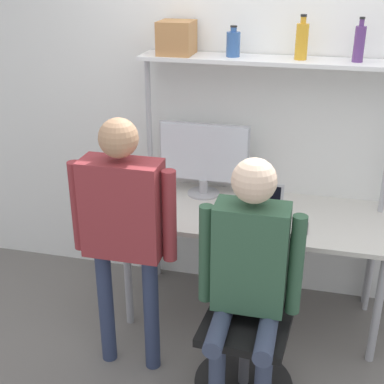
% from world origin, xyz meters
% --- Properties ---
extents(ground_plane, '(12.00, 12.00, 0.00)m').
position_xyz_m(ground_plane, '(0.00, 0.00, 0.00)').
color(ground_plane, slate).
extents(wall_back, '(8.00, 0.06, 2.70)m').
position_xyz_m(wall_back, '(0.00, 0.79, 1.35)').
color(wall_back, white).
rests_on(wall_back, ground_plane).
extents(desk, '(1.68, 0.74, 0.77)m').
position_xyz_m(desk, '(0.00, 0.39, 0.69)').
color(desk, beige).
rests_on(desk, ground_plane).
extents(shelf_unit, '(1.60, 0.28, 1.71)m').
position_xyz_m(shelf_unit, '(0.00, 0.61, 1.46)').
color(shelf_unit, white).
rests_on(shelf_unit, ground_plane).
extents(monitor, '(0.62, 0.22, 0.51)m').
position_xyz_m(monitor, '(-0.39, 0.60, 1.05)').
color(monitor, '#B7B7BC').
rests_on(monitor, desk).
extents(laptop, '(0.30, 0.24, 0.24)m').
position_xyz_m(laptop, '(0.02, 0.25, 0.84)').
color(laptop, '#BCBCC1').
rests_on(laptop, desk).
extents(cell_phone, '(0.07, 0.15, 0.01)m').
position_xyz_m(cell_phone, '(0.30, 0.24, 0.78)').
color(cell_phone, black).
rests_on(cell_phone, desk).
extents(office_chair, '(0.56, 0.56, 0.93)m').
position_xyz_m(office_chair, '(0.06, -0.31, 0.29)').
color(office_chair, black).
rests_on(office_chair, ground_plane).
extents(person_seated, '(0.55, 0.47, 1.40)m').
position_xyz_m(person_seated, '(0.06, -0.36, 0.83)').
color(person_seated, '#38425B').
rests_on(person_seated, ground_plane).
extents(person_standing, '(0.60, 0.21, 1.54)m').
position_xyz_m(person_standing, '(-0.64, -0.29, 0.98)').
color(person_standing, '#2D3856').
rests_on(person_standing, ground_plane).
extents(bottle_purple, '(0.06, 0.06, 0.25)m').
position_xyz_m(bottle_purple, '(0.52, 0.61, 1.82)').
color(bottle_purple, '#593372').
rests_on(bottle_purple, shelf_unit).
extents(bottle_blue, '(0.08, 0.08, 0.19)m').
position_xyz_m(bottle_blue, '(-0.22, 0.61, 1.79)').
color(bottle_blue, '#335999').
rests_on(bottle_blue, shelf_unit).
extents(bottle_amber, '(0.07, 0.07, 0.26)m').
position_xyz_m(bottle_amber, '(0.19, 0.61, 1.82)').
color(bottle_amber, gold).
rests_on(bottle_amber, shelf_unit).
extents(storage_box, '(0.21, 0.23, 0.20)m').
position_xyz_m(storage_box, '(-0.58, 0.61, 1.82)').
color(storage_box, '#B27A47').
rests_on(storage_box, shelf_unit).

